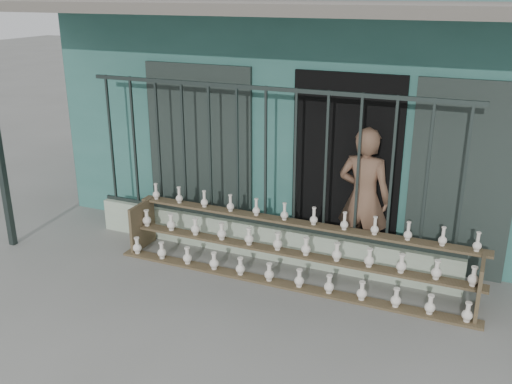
% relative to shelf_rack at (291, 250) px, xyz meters
% --- Properties ---
extents(ground, '(60.00, 60.00, 0.00)m').
position_rel_shelf_rack_xyz_m(ground, '(-0.51, -0.89, -0.36)').
color(ground, slate).
extents(workshop_building, '(7.40, 6.60, 3.21)m').
position_rel_shelf_rack_xyz_m(workshop_building, '(-0.51, 3.34, 1.26)').
color(workshop_building, '#31685F').
rests_on(workshop_building, ground).
extents(parapet_wall, '(5.00, 0.20, 0.45)m').
position_rel_shelf_rack_xyz_m(parapet_wall, '(-0.51, 0.41, -0.14)').
color(parapet_wall, '#AFC2A6').
rests_on(parapet_wall, ground).
extents(security_fence, '(5.00, 0.04, 1.80)m').
position_rel_shelf_rack_xyz_m(security_fence, '(-0.51, 0.41, 0.99)').
color(security_fence, '#283330').
rests_on(security_fence, parapet_wall).
extents(shelf_rack, '(4.50, 0.68, 0.85)m').
position_rel_shelf_rack_xyz_m(shelf_rack, '(0.00, 0.00, 0.00)').
color(shelf_rack, brown).
rests_on(shelf_rack, ground).
extents(elderly_woman, '(0.69, 0.48, 1.81)m').
position_rel_shelf_rack_xyz_m(elderly_woman, '(0.70, 0.68, 0.54)').
color(elderly_woman, brown).
rests_on(elderly_woman, ground).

